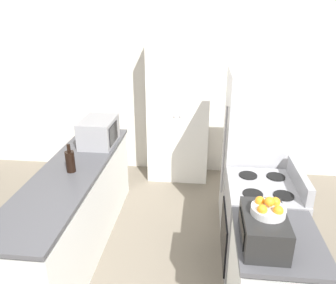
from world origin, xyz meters
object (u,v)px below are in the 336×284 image
refrigerator (256,153)px  stove (260,227)px  pantry_cabinet (179,111)px  wine_bottle (70,161)px  toaster_oven (263,229)px  microwave (99,132)px  fruit_bowl (268,209)px

refrigerator → stove: bearing=-91.9°
pantry_cabinet → stove: size_ratio=1.92×
stove → refrigerator: size_ratio=0.60×
wine_bottle → toaster_oven: 1.89m
refrigerator → toaster_oven: size_ratio=4.07×
wine_bottle → stove: bearing=-2.5°
stove → microwave: size_ratio=2.07×
stove → pantry_cabinet: bearing=116.8°
microwave → toaster_oven: bearing=-44.6°
microwave → fruit_bowl: 2.27m
pantry_cabinet → microwave: size_ratio=3.97×
refrigerator → microwave: 1.80m
refrigerator → pantry_cabinet: bearing=131.5°
toaster_oven → fruit_bowl: size_ratio=1.95×
stove → fruit_bowl: fruit_bowl is taller
pantry_cabinet → refrigerator: bearing=-48.5°
refrigerator → wine_bottle: size_ratio=6.28×
toaster_oven → fruit_bowl: fruit_bowl is taller
refrigerator → wine_bottle: refrigerator is taller
microwave → wine_bottle: 0.72m
wine_bottle → toaster_oven: size_ratio=0.65×
stove → refrigerator: 0.87m
pantry_cabinet → microwave: 1.33m
pantry_cabinet → fruit_bowl: pantry_cabinet is taller
pantry_cabinet → fruit_bowl: 2.72m
wine_bottle → pantry_cabinet: bearing=62.3°
toaster_oven → stove: bearing=79.3°
stove → wine_bottle: 1.91m
wine_bottle → refrigerator: bearing=19.9°
toaster_oven → fruit_bowl: 0.15m
wine_bottle → toaster_oven: wine_bottle is taller
refrigerator → fruit_bowl: size_ratio=7.95×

